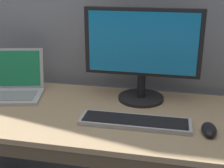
{
  "coord_description": "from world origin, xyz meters",
  "views": [
    {
      "loc": [
        0.34,
        -1.25,
        1.34
      ],
      "look_at": [
        0.07,
        0.0,
        0.88
      ],
      "focal_mm": 49.12,
      "sensor_mm": 36.0,
      "label": 1
    }
  ],
  "objects_px": {
    "laptop_silver": "(9,86)",
    "wired_keyboard": "(135,122)",
    "external_monitor": "(142,50)",
    "computer_mouse": "(209,129)"
  },
  "relations": [
    {
      "from": "wired_keyboard",
      "to": "computer_mouse",
      "type": "distance_m",
      "value": 0.3
    },
    {
      "from": "laptop_silver",
      "to": "wired_keyboard",
      "type": "distance_m",
      "value": 0.71
    },
    {
      "from": "laptop_silver",
      "to": "external_monitor",
      "type": "relative_size",
      "value": 0.69
    },
    {
      "from": "external_monitor",
      "to": "laptop_silver",
      "type": "bearing_deg",
      "value": -173.71
    },
    {
      "from": "laptop_silver",
      "to": "wired_keyboard",
      "type": "relative_size",
      "value": 0.82
    },
    {
      "from": "wired_keyboard",
      "to": "computer_mouse",
      "type": "bearing_deg",
      "value": -3.32
    },
    {
      "from": "laptop_silver",
      "to": "computer_mouse",
      "type": "distance_m",
      "value": 1.01
    },
    {
      "from": "laptop_silver",
      "to": "wired_keyboard",
      "type": "bearing_deg",
      "value": -15.24
    },
    {
      "from": "external_monitor",
      "to": "wired_keyboard",
      "type": "relative_size",
      "value": 1.17
    },
    {
      "from": "wired_keyboard",
      "to": "laptop_silver",
      "type": "bearing_deg",
      "value": 164.76
    }
  ]
}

